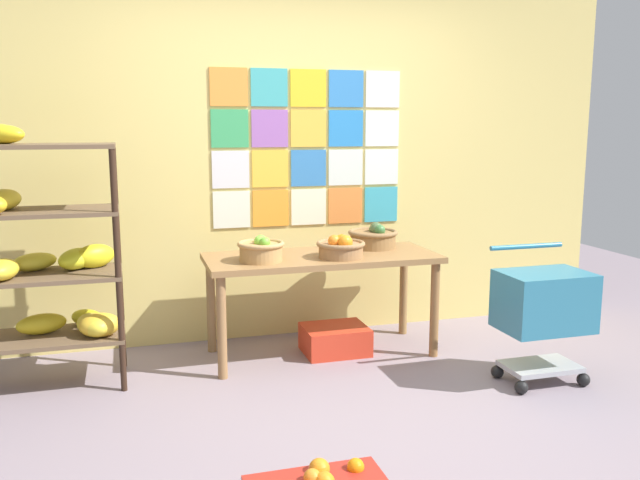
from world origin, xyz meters
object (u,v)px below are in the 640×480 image
object	(u,v)px
fruit_basket_centre	(261,250)
shopping_cart	(544,306)
fruit_basket_right	(341,247)
banana_shelf_unit	(46,254)
fruit_basket_back_right	(373,237)
produce_crate_under_table	(335,339)
display_table	(322,267)

from	to	relation	value
fruit_basket_centre	shopping_cart	bearing A→B (deg)	-26.39
fruit_basket_right	fruit_basket_centre	size ratio (longest dim) A/B	1.07
banana_shelf_unit	fruit_basket_back_right	world-z (taller)	banana_shelf_unit
fruit_basket_centre	fruit_basket_back_right	bearing A→B (deg)	16.24
fruit_basket_right	produce_crate_under_table	bearing A→B (deg)	90.23
display_table	fruit_basket_centre	size ratio (longest dim) A/B	5.15
shopping_cart	fruit_basket_back_right	bearing A→B (deg)	135.71
banana_shelf_unit	fruit_basket_back_right	xyz separation A→B (m)	(2.14, 0.24, -0.04)
produce_crate_under_table	shopping_cart	size ratio (longest dim) A/B	0.53
produce_crate_under_table	shopping_cart	distance (m)	1.41
fruit_basket_back_right	fruit_basket_right	size ratio (longest dim) A/B	1.10
banana_shelf_unit	produce_crate_under_table	size ratio (longest dim) A/B	3.58
fruit_basket_right	produce_crate_under_table	world-z (taller)	fruit_basket_right
display_table	produce_crate_under_table	world-z (taller)	display_table
display_table	shopping_cart	distance (m)	1.44
fruit_basket_right	shopping_cart	size ratio (longest dim) A/B	0.39
banana_shelf_unit	shopping_cart	xyz separation A→B (m)	(2.85, -0.79, -0.33)
banana_shelf_unit	fruit_basket_right	bearing A→B (deg)	-1.51
banana_shelf_unit	fruit_basket_centre	distance (m)	1.28
fruit_basket_back_right	fruit_basket_right	world-z (taller)	fruit_basket_back_right
display_table	fruit_basket_centre	xyz separation A→B (m)	(-0.43, -0.09, 0.16)
fruit_basket_centre	shopping_cart	xyz separation A→B (m)	(1.57, -0.78, -0.29)
banana_shelf_unit	fruit_basket_right	size ratio (longest dim) A/B	4.84
fruit_basket_back_right	shopping_cart	distance (m)	1.28
fruit_basket_centre	banana_shelf_unit	bearing A→B (deg)	179.38
banana_shelf_unit	fruit_basket_right	xyz separation A→B (m)	(1.81, -0.05, -0.05)
banana_shelf_unit	shopping_cart	bearing A→B (deg)	-15.55
fruit_basket_back_right	shopping_cart	world-z (taller)	fruit_basket_back_right
fruit_basket_back_right	fruit_basket_centre	size ratio (longest dim) A/B	1.17
display_table	produce_crate_under_table	size ratio (longest dim) A/B	3.57
fruit_basket_centre	produce_crate_under_table	size ratio (longest dim) A/B	0.69
fruit_basket_right	produce_crate_under_table	distance (m)	0.68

